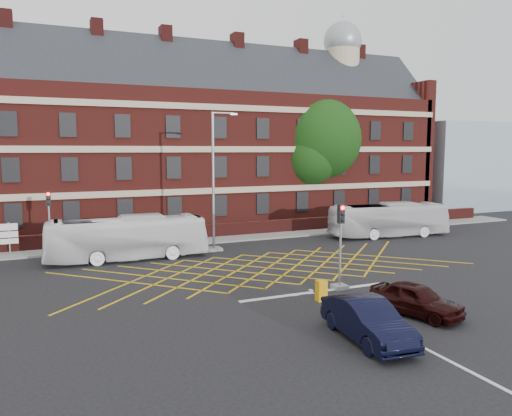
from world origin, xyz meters
name	(u,v)px	position (x,y,z in m)	size (l,w,h in m)	color
ground	(283,276)	(0.00, 0.00, 0.00)	(120.00, 120.00, 0.00)	black
victorian_building	(181,140)	(0.25, 22.00, 7.84)	(51.00, 12.17, 20.40)	#5B1C17
boundary_wall	(209,231)	(0.00, 13.00, 0.55)	(56.00, 0.50, 1.10)	#471513
far_pavement	(213,239)	(0.00, 12.00, 0.06)	(60.00, 3.00, 0.12)	slate
glass_block	(458,166)	(34.00, 21.00, 5.00)	(14.00, 10.00, 10.00)	#99B2BF
box_junction_hatching	(268,268)	(0.00, 2.00, 0.01)	(11.50, 0.12, 0.02)	#CC990C
stop_line	(315,292)	(0.00, -3.50, 0.01)	(8.00, 0.30, 0.02)	silver
centre_line	(403,337)	(0.00, -10.00, 0.01)	(0.15, 14.00, 0.02)	silver
bus_left	(127,238)	(-7.21, 7.60, 1.40)	(2.35, 10.05, 2.80)	white
bus_right	(389,220)	(13.45, 7.81, 1.37)	(2.30, 9.81, 2.73)	silver
car_navy	(367,320)	(-1.39, -9.67, 0.76)	(1.60, 4.60, 1.51)	black
car_maroon	(416,299)	(2.21, -8.15, 0.69)	(1.62, 4.02, 1.37)	black
deciduous_tree	(318,145)	(12.74, 17.88, 7.40)	(8.29, 8.23, 12.09)	black
traffic_light_near	(340,254)	(1.47, -3.47, 1.76)	(0.70, 0.70, 4.27)	slate
traffic_light_far	(50,230)	(-11.67, 10.60, 1.76)	(0.70, 0.70, 4.27)	slate
street_lamp	(214,203)	(-1.17, 8.20, 3.32)	(2.25, 1.00, 9.50)	slate
direction_signs	(9,235)	(-14.15, 12.10, 1.38)	(1.10, 0.16, 2.20)	gray
utility_cabinet	(321,291)	(-0.44, -4.85, 0.48)	(0.46, 0.38, 0.96)	#D3960C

